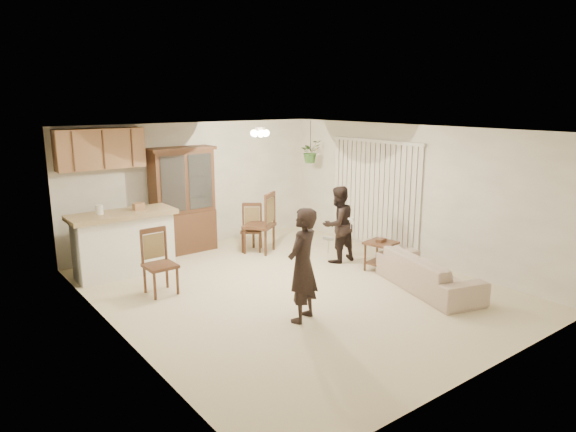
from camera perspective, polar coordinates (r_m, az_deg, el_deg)
floor at (r=8.21m, az=0.69°, el=-8.16°), size 6.50×6.50×0.00m
ceiling at (r=7.68m, az=0.74°, el=9.53°), size 5.50×6.50×0.02m
wall_back at (r=10.56m, az=-10.21°, el=3.43°), size 5.50×0.02×2.50m
wall_front at (r=5.74m, az=21.18°, el=-5.26°), size 5.50×0.02×2.50m
wall_left at (r=6.58m, az=-18.57°, el=-2.78°), size 0.02×6.50×2.50m
wall_right at (r=9.75m, az=13.58°, el=2.49°), size 0.02×6.50×2.50m
breakfast_bar at (r=9.20m, az=-17.73°, el=-3.18°), size 1.60×0.55×1.00m
bar_top at (r=9.07m, az=-17.97°, el=0.16°), size 1.75×0.70×0.08m
upper_cabinets at (r=9.57m, az=-20.14°, el=7.02°), size 1.50×0.34×0.70m
vertical_blinds at (r=10.33m, az=9.54°, el=2.40°), size 0.06×2.30×2.10m
ceiling_fixture at (r=8.77m, az=-3.11°, el=9.28°), size 0.36×0.36×0.20m
hanging_plant at (r=11.03m, az=2.50°, el=7.16°), size 0.43×0.37×0.48m
plant_cord at (r=11.00m, az=2.52°, el=8.85°), size 0.01×0.01×0.65m
sofa at (r=8.39m, az=15.36°, el=-5.53°), size 1.22×2.00×0.73m
adult at (r=6.84m, az=1.64°, el=-4.55°), size 0.78×0.67×1.80m
child at (r=9.43m, az=5.57°, el=-1.12°), size 0.66×0.52×1.35m
china_hutch at (r=10.15m, az=-11.62°, el=1.65°), size 1.31×0.51×2.06m
side_table at (r=9.14m, az=10.22°, el=-4.36°), size 0.55×0.55×0.58m
chair_bar at (r=8.19m, az=-13.95°, el=-6.48°), size 0.46×0.46×1.01m
chair_hutch_left at (r=10.21m, az=-4.05°, el=-2.41°), size 0.58×0.58×0.93m
chair_hutch_right at (r=10.08m, az=-3.21°, el=-2.14°), size 0.73×0.73×1.19m
controller_adult at (r=6.61m, az=4.50°, el=-2.50°), size 0.09×0.14×0.04m
controller_child at (r=9.16m, az=7.01°, el=-0.35°), size 0.04×0.12×0.04m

